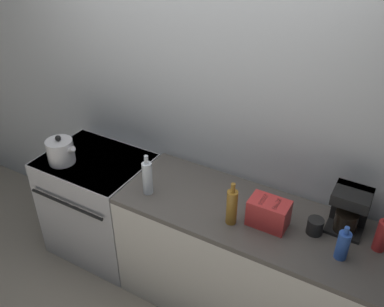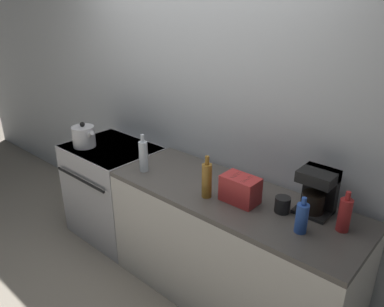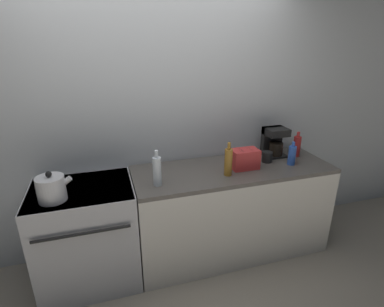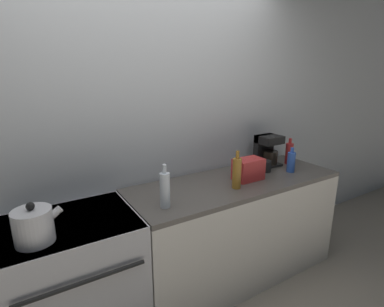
{
  "view_description": "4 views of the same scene",
  "coord_description": "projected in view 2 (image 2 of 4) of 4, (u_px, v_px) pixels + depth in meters",
  "views": [
    {
      "loc": [
        1.31,
        -1.65,
        2.67
      ],
      "look_at": [
        0.13,
        0.42,
        1.13
      ],
      "focal_mm": 40.0,
      "sensor_mm": 36.0,
      "label": 1
    },
    {
      "loc": [
        1.91,
        -1.5,
        2.13
      ],
      "look_at": [
        0.21,
        0.42,
        1.03
      ],
      "focal_mm": 35.0,
      "sensor_mm": 36.0,
      "label": 2
    },
    {
      "loc": [
        -0.45,
        -1.94,
        1.97
      ],
      "look_at": [
        0.25,
        0.33,
        1.06
      ],
      "focal_mm": 28.0,
      "sensor_mm": 36.0,
      "label": 3
    },
    {
      "loc": [
        -0.88,
        -1.44,
        1.76
      ],
      "look_at": [
        0.27,
        0.42,
        1.14
      ],
      "focal_mm": 28.0,
      "sensor_mm": 36.0,
      "label": 4
    }
  ],
  "objects": [
    {
      "name": "bottle_amber",
      "position": [
        207.0,
        180.0,
        2.45
      ],
      "size": [
        0.07,
        0.07,
        0.29
      ],
      "color": "#9E6B23",
      "rests_on": "counter_block"
    },
    {
      "name": "kettle",
      "position": [
        84.0,
        136.0,
        3.28
      ],
      "size": [
        0.25,
        0.2,
        0.23
      ],
      "color": "silver",
      "rests_on": "stove"
    },
    {
      "name": "bottle_blue",
      "position": [
        302.0,
        218.0,
        2.09
      ],
      "size": [
        0.07,
        0.07,
        0.22
      ],
      "color": "#2D56B7",
      "rests_on": "counter_block"
    },
    {
      "name": "stove",
      "position": [
        114.0,
        190.0,
        3.48
      ],
      "size": [
        0.79,
        0.66,
        0.88
      ],
      "color": "#B7B7BC",
      "rests_on": "ground_plane"
    },
    {
      "name": "toaster",
      "position": [
        240.0,
        189.0,
        2.41
      ],
      "size": [
        0.24,
        0.15,
        0.18
      ],
      "color": "red",
      "rests_on": "counter_block"
    },
    {
      "name": "cup_black",
      "position": [
        282.0,
        205.0,
        2.3
      ],
      "size": [
        0.1,
        0.1,
        0.1
      ],
      "color": "black",
      "rests_on": "counter_block"
    },
    {
      "name": "bottle_red",
      "position": [
        345.0,
        214.0,
        2.1
      ],
      "size": [
        0.07,
        0.07,
        0.25
      ],
      "color": "#B72828",
      "rests_on": "counter_block"
    },
    {
      "name": "counter_block",
      "position": [
        229.0,
        248.0,
        2.69
      ],
      "size": [
        1.81,
        0.65,
        0.88
      ],
      "color": "silver",
      "rests_on": "ground_plane"
    },
    {
      "name": "bottle_clear",
      "position": [
        143.0,
        156.0,
        2.82
      ],
      "size": [
        0.07,
        0.07,
        0.29
      ],
      "color": "silver",
      "rests_on": "counter_block"
    },
    {
      "name": "ground_plane",
      "position": [
        139.0,
        279.0,
        3.03
      ],
      "size": [
        12.0,
        12.0,
        0.0
      ],
      "primitive_type": "plane",
      "color": "gray"
    },
    {
      "name": "coffee_maker",
      "position": [
        318.0,
        190.0,
        2.27
      ],
      "size": [
        0.21,
        0.19,
        0.29
      ],
      "color": "black",
      "rests_on": "counter_block"
    },
    {
      "name": "wall_back",
      "position": [
        196.0,
        106.0,
        3.01
      ],
      "size": [
        8.0,
        0.05,
        2.6
      ],
      "color": "silver",
      "rests_on": "ground_plane"
    }
  ]
}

